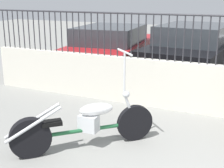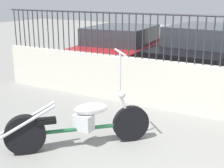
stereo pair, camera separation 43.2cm
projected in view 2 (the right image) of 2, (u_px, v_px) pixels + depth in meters
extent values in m
cylinder|color=#2D2D33|center=(15.00, 27.00, 7.68)|extent=(0.02, 0.02, 0.89)
cylinder|color=#2D2D33|center=(20.00, 28.00, 7.61)|extent=(0.02, 0.02, 0.89)
cylinder|color=#2D2D33|center=(24.00, 28.00, 7.54)|extent=(0.02, 0.02, 0.89)
cylinder|color=#2D2D33|center=(29.00, 28.00, 7.47)|extent=(0.02, 0.02, 0.89)
cylinder|color=#2D2D33|center=(33.00, 29.00, 7.40)|extent=(0.02, 0.02, 0.89)
cylinder|color=#2D2D33|center=(38.00, 29.00, 7.32)|extent=(0.02, 0.02, 0.89)
cylinder|color=#2D2D33|center=(43.00, 29.00, 7.25)|extent=(0.02, 0.02, 0.89)
cylinder|color=#2D2D33|center=(48.00, 30.00, 7.18)|extent=(0.02, 0.02, 0.89)
cylinder|color=#2D2D33|center=(53.00, 30.00, 7.11)|extent=(0.02, 0.02, 0.89)
cylinder|color=#2D2D33|center=(58.00, 30.00, 7.04)|extent=(0.02, 0.02, 0.89)
cylinder|color=#2D2D33|center=(63.00, 31.00, 6.97)|extent=(0.02, 0.02, 0.89)
cylinder|color=#2D2D33|center=(69.00, 31.00, 6.90)|extent=(0.02, 0.02, 0.89)
cylinder|color=#2D2D33|center=(74.00, 32.00, 6.83)|extent=(0.02, 0.02, 0.89)
cylinder|color=#2D2D33|center=(80.00, 32.00, 6.76)|extent=(0.02, 0.02, 0.89)
cylinder|color=#2D2D33|center=(85.00, 32.00, 6.69)|extent=(0.02, 0.02, 0.89)
cylinder|color=#2D2D33|center=(91.00, 33.00, 6.62)|extent=(0.02, 0.02, 0.89)
cylinder|color=#2D2D33|center=(97.00, 33.00, 6.55)|extent=(0.02, 0.02, 0.89)
cylinder|color=#2D2D33|center=(103.00, 34.00, 6.48)|extent=(0.02, 0.02, 0.89)
cylinder|color=#2D2D33|center=(109.00, 34.00, 6.41)|extent=(0.02, 0.02, 0.89)
cylinder|color=#2D2D33|center=(116.00, 34.00, 6.34)|extent=(0.02, 0.02, 0.89)
cylinder|color=#2D2D33|center=(122.00, 35.00, 6.27)|extent=(0.02, 0.02, 0.89)
cylinder|color=#2D2D33|center=(129.00, 35.00, 6.19)|extent=(0.02, 0.02, 0.89)
cylinder|color=#2D2D33|center=(136.00, 36.00, 6.12)|extent=(0.02, 0.02, 0.89)
cylinder|color=#2D2D33|center=(143.00, 36.00, 6.05)|extent=(0.02, 0.02, 0.89)
cylinder|color=#2D2D33|center=(150.00, 37.00, 5.98)|extent=(0.02, 0.02, 0.89)
cylinder|color=#2D2D33|center=(157.00, 37.00, 5.91)|extent=(0.02, 0.02, 0.89)
cylinder|color=#2D2D33|center=(165.00, 38.00, 5.84)|extent=(0.02, 0.02, 0.89)
cylinder|color=#2D2D33|center=(172.00, 38.00, 5.77)|extent=(0.02, 0.02, 0.89)
cylinder|color=#2D2D33|center=(180.00, 39.00, 5.70)|extent=(0.02, 0.02, 0.89)
cylinder|color=#2D2D33|center=(188.00, 39.00, 5.63)|extent=(0.02, 0.02, 0.89)
cylinder|color=#2D2D33|center=(196.00, 40.00, 5.56)|extent=(0.02, 0.02, 0.89)
cylinder|color=#2D2D33|center=(205.00, 41.00, 5.49)|extent=(0.02, 0.02, 0.89)
cylinder|color=#2D2D33|center=(213.00, 41.00, 5.42)|extent=(0.02, 0.02, 0.89)
cylinder|color=#2D2D33|center=(222.00, 42.00, 5.35)|extent=(0.02, 0.02, 0.89)
cylinder|color=black|center=(131.00, 124.00, 4.76)|extent=(0.46, 0.45, 0.56)
cylinder|color=black|center=(25.00, 135.00, 4.38)|extent=(0.50, 0.49, 0.58)
cylinder|color=#1E5933|center=(80.00, 129.00, 4.57)|extent=(1.07, 1.05, 0.06)
cube|color=silver|center=(83.00, 122.00, 4.55)|extent=(0.28, 0.18, 0.24)
ellipsoid|color=white|center=(91.00, 109.00, 4.53)|extent=(0.50, 0.49, 0.18)
cube|color=black|center=(46.00, 121.00, 4.40)|extent=(0.31, 0.31, 0.06)
cylinder|color=silver|center=(126.00, 109.00, 4.67)|extent=(0.19, 0.19, 0.51)
sphere|color=silver|center=(122.00, 94.00, 4.59)|extent=(0.11, 0.11, 0.11)
cylinder|color=silver|center=(120.00, 73.00, 4.50)|extent=(0.03, 0.03, 0.61)
cylinder|color=silver|center=(120.00, 52.00, 4.41)|extent=(0.38, 0.39, 0.03)
cylinder|color=silver|center=(28.00, 122.00, 4.26)|extent=(0.59, 0.58, 0.44)
cylinder|color=silver|center=(28.00, 118.00, 4.39)|extent=(0.59, 0.58, 0.44)
cylinder|color=black|center=(116.00, 50.00, 10.89)|extent=(0.17, 0.65, 0.64)
cylinder|color=black|center=(164.00, 54.00, 10.21)|extent=(0.17, 0.65, 0.64)
cylinder|color=black|center=(76.00, 65.00, 8.49)|extent=(0.17, 0.65, 0.64)
cylinder|color=black|center=(136.00, 72.00, 7.81)|extent=(0.17, 0.65, 0.64)
cube|color=#AD191E|center=(124.00, 52.00, 9.29)|extent=(2.25, 4.56, 0.60)
cube|color=#2D3338|center=(121.00, 35.00, 8.95)|extent=(1.85, 2.26, 0.47)
cylinder|color=black|center=(195.00, 53.00, 10.26)|extent=(0.17, 0.65, 0.64)
cylinder|color=black|center=(156.00, 70.00, 8.02)|extent=(0.17, 0.65, 0.64)
cylinder|color=black|center=(224.00, 80.00, 7.08)|extent=(0.17, 0.65, 0.64)
cube|color=black|center=(208.00, 55.00, 8.60)|extent=(2.24, 4.70, 0.67)
cube|color=#2D3338|center=(207.00, 35.00, 8.26)|extent=(1.85, 2.33, 0.49)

